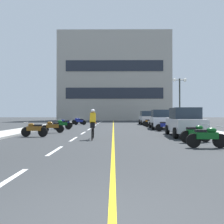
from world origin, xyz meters
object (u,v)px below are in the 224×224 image
at_px(street_lamp_mid, 180,91).
at_px(motorcycle_11, 78,121).
at_px(motorcycle_10, 80,121).
at_px(motorcycle_3, 34,129).
at_px(motorcycle_5, 166,126).
at_px(motorcycle_9, 149,122).
at_px(parked_car_near, 184,122).
at_px(parked_car_mid, 160,119).
at_px(motorcycle_6, 62,124).
at_px(motorcycle_2, 196,133).
at_px(motorcycle_4, 52,127).
at_px(motorcycle_8, 152,123).
at_px(motorcycle_1, 207,137).
at_px(cyclist_rider, 93,123).
at_px(motorcycle_7, 65,123).
at_px(parked_car_far, 147,118).

distance_m(street_lamp_mid, motorcycle_11, 14.48).
bearing_deg(motorcycle_10, motorcycle_3, -92.14).
relative_size(motorcycle_5, motorcycle_9, 1.00).
bearing_deg(parked_car_near, parked_car_mid, 90.22).
relative_size(motorcycle_6, motorcycle_10, 1.01).
height_order(parked_car_near, motorcycle_3, parked_car_near).
relative_size(motorcycle_2, motorcycle_5, 0.98).
height_order(parked_car_mid, motorcycle_4, parked_car_mid).
bearing_deg(motorcycle_8, motorcycle_1, -91.13).
distance_m(motorcycle_4, cyclist_rider, 5.39).
bearing_deg(motorcycle_6, parked_car_near, -33.35).
distance_m(motorcycle_2, motorcycle_3, 9.47).
bearing_deg(motorcycle_3, cyclist_rider, -19.36).
relative_size(parked_car_near, motorcycle_8, 2.55).
relative_size(parked_car_near, motorcycle_9, 2.54).
bearing_deg(street_lamp_mid, motorcycle_6, -166.75).
bearing_deg(motorcycle_11, motorcycle_5, -53.65).
distance_m(street_lamp_mid, parked_car_mid, 4.04).
xyz_separation_m(parked_car_mid, motorcycle_7, (-9.47, 1.03, -0.44)).
bearing_deg(parked_car_far, motorcycle_10, -171.61).
relative_size(parked_car_mid, motorcycle_10, 2.57).
relative_size(motorcycle_3, motorcycle_7, 1.02).
relative_size(motorcycle_4, motorcycle_10, 0.99).
bearing_deg(parked_car_mid, cyclist_rider, -122.37).
xyz_separation_m(street_lamp_mid, motorcycle_11, (-11.81, 7.70, -3.33)).
xyz_separation_m(motorcycle_4, motorcycle_5, (8.89, 1.57, 0.00)).
bearing_deg(street_lamp_mid, motorcycle_2, -102.90).
bearing_deg(motorcycle_11, motorcycle_10, -72.73).
distance_m(motorcycle_6, cyclist_rider, 8.61).
height_order(motorcycle_3, cyclist_rider, cyclist_rider).
bearing_deg(motorcycle_4, motorcycle_11, 91.44).
height_order(motorcycle_5, motorcycle_7, same).
bearing_deg(motorcycle_9, street_lamp_mid, -50.11).
bearing_deg(motorcycle_10, motorcycle_1, -67.06).
bearing_deg(parked_car_mid, motorcycle_4, -152.08).
bearing_deg(parked_car_far, motorcycle_8, -92.96).
xyz_separation_m(parked_car_mid, motorcycle_11, (-9.46, 9.30, -0.44)).
xyz_separation_m(motorcycle_2, motorcycle_10, (-8.51, 17.85, 0.00)).
height_order(motorcycle_3, motorcycle_5, same).
height_order(motorcycle_1, motorcycle_9, same).
relative_size(parked_car_near, motorcycle_2, 2.57).
bearing_deg(motorcycle_9, cyclist_rider, -111.49).
xyz_separation_m(parked_car_mid, motorcycle_1, (-0.60, -12.14, -0.44)).
height_order(parked_car_near, motorcycle_11, parked_car_near).
height_order(motorcycle_3, motorcycle_10, same).
xyz_separation_m(motorcycle_3, cyclist_rider, (3.78, -1.33, 0.41)).
xyz_separation_m(parked_car_near, motorcycle_7, (-9.50, 8.24, -0.44)).
relative_size(parked_car_far, motorcycle_1, 2.49).
bearing_deg(motorcycle_10, motorcycle_7, -94.99).
height_order(street_lamp_mid, motorcycle_10, street_lamp_mid).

